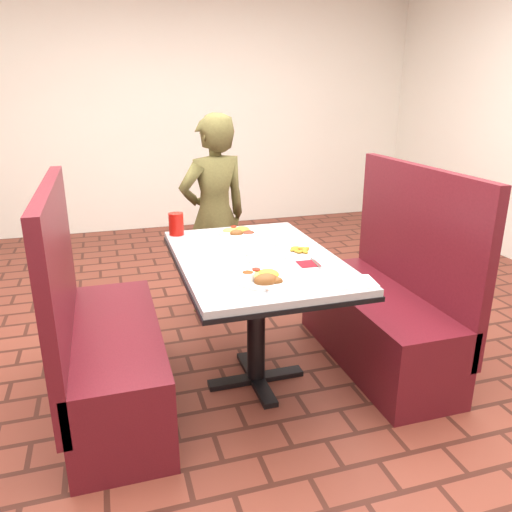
% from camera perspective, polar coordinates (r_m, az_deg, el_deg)
% --- Properties ---
extents(room, '(7.00, 7.04, 2.82)m').
position_cam_1_polar(room, '(2.49, 0.00, 26.26)').
color(room, brown).
rests_on(room, ground).
extents(dining_table, '(0.81, 1.21, 0.75)m').
position_cam_1_polar(dining_table, '(2.64, 0.00, -1.98)').
color(dining_table, '#ACAFB1').
rests_on(dining_table, ground).
extents(booth_bench_left, '(0.47, 1.20, 1.17)m').
position_cam_1_polar(booth_bench_left, '(2.67, -16.87, -10.20)').
color(booth_bench_left, maroon).
rests_on(booth_bench_left, ground).
extents(booth_bench_right, '(0.47, 1.20, 1.17)m').
position_cam_1_polar(booth_bench_right, '(3.07, 14.46, -6.04)').
color(booth_bench_right, maroon).
rests_on(booth_bench_right, ground).
extents(diner_person, '(0.59, 0.47, 1.43)m').
position_cam_1_polar(diner_person, '(3.55, -4.77, 4.43)').
color(diner_person, brown).
rests_on(diner_person, ground).
extents(near_dinner_plate, '(0.26, 0.26, 0.08)m').
position_cam_1_polar(near_dinner_plate, '(2.26, 0.87, -2.24)').
color(near_dinner_plate, white).
rests_on(near_dinner_plate, dining_table).
extents(far_dinner_plate, '(0.24, 0.24, 0.06)m').
position_cam_1_polar(far_dinner_plate, '(3.00, -1.97, 2.94)').
color(far_dinner_plate, white).
rests_on(far_dinner_plate, dining_table).
extents(plantain_plate, '(0.18, 0.18, 0.03)m').
position_cam_1_polar(plantain_plate, '(2.66, 5.09, 0.56)').
color(plantain_plate, white).
rests_on(plantain_plate, dining_table).
extents(maroon_napkin, '(0.11, 0.11, 0.00)m').
position_cam_1_polar(maroon_napkin, '(2.50, 6.01, -0.89)').
color(maroon_napkin, maroon).
rests_on(maroon_napkin, dining_table).
extents(spoon_utensil, '(0.02, 0.14, 0.00)m').
position_cam_1_polar(spoon_utensil, '(2.50, 6.82, -0.81)').
color(spoon_utensil, silver).
rests_on(spoon_utensil, dining_table).
extents(red_tumbler, '(0.09, 0.09, 0.13)m').
position_cam_1_polar(red_tumbler, '(3.01, -9.11, 3.63)').
color(red_tumbler, '#B0120B').
rests_on(red_tumbler, dining_table).
extents(paper_napkin, '(0.21, 0.17, 0.01)m').
position_cam_1_polar(paper_napkin, '(2.28, 11.07, -2.98)').
color(paper_napkin, white).
rests_on(paper_napkin, dining_table).
extents(knife_utensil, '(0.10, 0.15, 0.00)m').
position_cam_1_polar(knife_utensil, '(2.28, 0.33, -2.54)').
color(knife_utensil, silver).
rests_on(knife_utensil, dining_table).
extents(fork_utensil, '(0.01, 0.15, 0.00)m').
position_cam_1_polar(fork_utensil, '(2.20, 0.70, -3.37)').
color(fork_utensil, '#BABBBF').
rests_on(fork_utensil, dining_table).
extents(lettuce_shreds, '(0.28, 0.32, 0.00)m').
position_cam_1_polar(lettuce_shreds, '(2.67, 0.44, 0.50)').
color(lettuce_shreds, '#77AE45').
rests_on(lettuce_shreds, dining_table).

